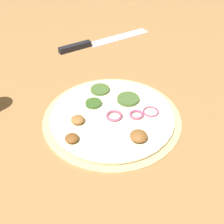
{
  "coord_description": "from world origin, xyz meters",
  "views": [
    {
      "loc": [
        -0.21,
        -0.4,
        0.4
      ],
      "look_at": [
        0.0,
        0.0,
        0.02
      ],
      "focal_mm": 42.0,
      "sensor_mm": 36.0,
      "label": 1
    }
  ],
  "objects": [
    {
      "name": "ground_plane",
      "position": [
        0.0,
        0.0,
        0.0
      ],
      "size": [
        3.0,
        3.0,
        0.0
      ],
      "primitive_type": "plane",
      "color": "#9E703F"
    },
    {
      "name": "pizza",
      "position": [
        0.0,
        -0.0,
        0.01
      ],
      "size": [
        0.31,
        0.31,
        0.03
      ],
      "color": "#D6B77A",
      "rests_on": "ground_plane"
    },
    {
      "name": "knife",
      "position": [
        0.12,
        0.36,
        0.01
      ],
      "size": [
        0.35,
        0.06,
        0.02
      ],
      "rotation": [
        0.0,
        0.0,
        0.08
      ],
      "color": "silver",
      "rests_on": "ground_plane"
    }
  ]
}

